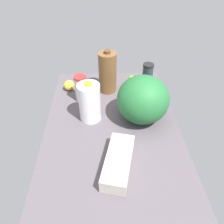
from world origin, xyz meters
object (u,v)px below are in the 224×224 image
watermelon (143,100)px  shaker_bottle (147,76)px  tumbler_cup (81,88)px  lime_near_front (132,79)px  lemon_loose (69,85)px  egg_carton (118,162)px  chocolate_milk_jug (108,73)px  milk_jug (90,102)px

watermelon → shaker_bottle: bearing=165.1°
tumbler_cup → lime_near_front: tumbler_cup is taller
watermelon → lemon_loose: watermelon is taller
egg_carton → watermelon: size_ratio=1.01×
watermelon → lemon_loose: bearing=-125.6°
watermelon → shaker_bottle: 33.54cm
chocolate_milk_jug → lime_near_front: 22.97cm
lemon_loose → egg_carton: bearing=23.9°
chocolate_milk_jug → shaker_bottle: chocolate_milk_jug is taller
lime_near_front → lemon_loose: bearing=-80.4°
chocolate_milk_jug → tumbler_cup: (10.44, -17.35, -5.00)cm
lemon_loose → milk_jug: bearing=26.8°
chocolate_milk_jug → tumbler_cup: bearing=-59.0°
watermelon → egg_carton: bearing=-25.0°
egg_carton → lime_near_front: size_ratio=5.35×
shaker_bottle → lime_near_front: (-7.96, -9.41, -6.59)cm
tumbler_cup → lemon_loose: 16.24cm
tumbler_cup → watermelon: bearing=60.4°
milk_jug → tumbler_cup: bearing=-161.8°
chocolate_milk_jug → tumbler_cup: size_ratio=1.66×
lemon_loose → lime_near_front: bearing=99.6°
tumbler_cup → watermelon: (20.46, 36.07, 4.77)cm
egg_carton → lemon_loose: size_ratio=4.12×
chocolate_milk_jug → lemon_loose: size_ratio=4.10×
lime_near_front → lemon_loose: size_ratio=0.77×
tumbler_cup → milk_jug: bearing=18.2°
egg_carton → lime_near_front: 75.85cm
chocolate_milk_jug → egg_carton: bearing=2.4°
milk_jug → tumbler_cup: (-18.93, -6.22, -2.79)cm
milk_jug → lemon_loose: (-31.02, -15.70, -8.08)cm
egg_carton → chocolate_milk_jug: (-65.12, -2.75, 10.30)cm
milk_jug → chocolate_milk_jug: 31.48cm
milk_jug → shaker_bottle: milk_jug is taller
tumbler_cup → watermelon: watermelon is taller
chocolate_milk_jug → lemon_loose: chocolate_milk_jug is taller
tumbler_cup → lemon_loose: size_ratio=2.47×
chocolate_milk_jug → shaker_bottle: bearing=92.6°
milk_jug → lime_near_front: 49.07cm
milk_jug → tumbler_cup: milk_jug is taller
milk_jug → egg_carton: size_ratio=0.85×
milk_jug → egg_carton: 39.20cm
egg_carton → tumbler_cup: tumbler_cup is taller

